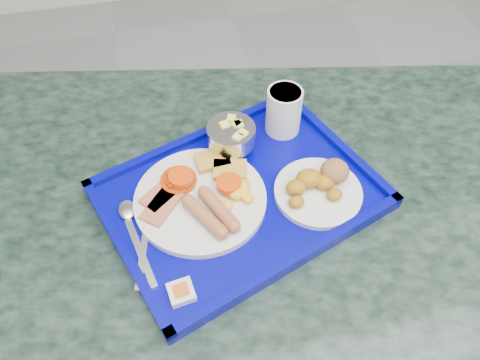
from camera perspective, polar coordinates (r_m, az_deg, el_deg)
The scene contains 9 objects.
table at distance 1.03m, azimuth -1.45°, elevation -10.56°, with size 1.42×1.09×0.80m.
tray at distance 0.87m, azimuth -0.00°, elevation -1.93°, with size 0.57×0.49×0.03m.
main_plate at distance 0.85m, azimuth -4.46°, elevation -1.91°, with size 0.24×0.24×0.04m.
bread_plate at distance 0.87m, azimuth 9.67°, elevation -0.70°, with size 0.16×0.16×0.05m.
fruit_bowl at distance 0.91m, azimuth -1.05°, elevation 5.47°, with size 0.09×0.09×0.07m.
juice_cup at distance 0.95m, azimuth 5.37°, elevation 8.54°, with size 0.07×0.07×0.10m.
spoon at distance 0.85m, azimuth -13.12°, elevation -4.88°, with size 0.06×0.19×0.01m.
knife at distance 0.82m, azimuth -12.39°, elevation -7.70°, with size 0.01×0.18×0.00m, color silver.
jam_packet at distance 0.76m, azimuth -7.17°, elevation -13.41°, with size 0.04×0.04×0.02m.
Camera 1 is at (-0.51, 0.27, 1.50)m, focal length 35.00 mm.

